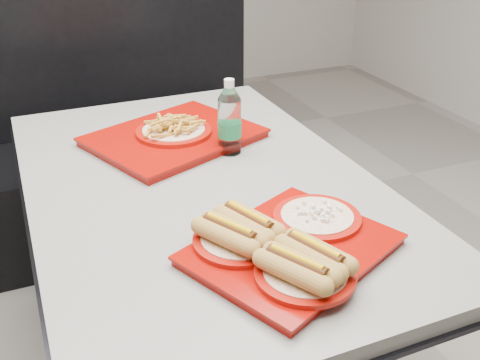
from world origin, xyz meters
name	(u,v)px	position (x,y,z in m)	size (l,w,h in m)	color
diner_table	(202,231)	(0.00, 0.00, 0.58)	(0.92, 1.42, 0.75)	black
booth_bench	(124,146)	(0.00, 1.09, 0.40)	(1.30, 0.57, 1.35)	black
tray_near	(286,244)	(0.05, -0.41, 0.78)	(0.52, 0.47, 0.09)	#8C0903
tray_far	(174,133)	(0.01, 0.28, 0.78)	(0.59, 0.53, 0.10)	#8C0903
water_bottle	(230,122)	(0.14, 0.14, 0.85)	(0.07, 0.07, 0.23)	silver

